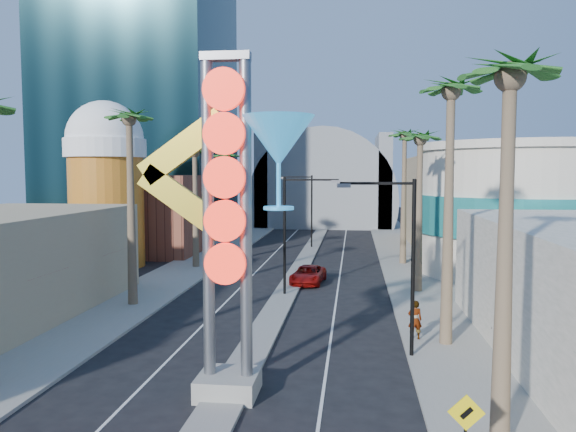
# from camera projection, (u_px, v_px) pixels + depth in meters

# --- Properties ---
(ground) EXTENTS (240.00, 240.00, 0.00)m
(ground) POSITION_uv_depth(u_px,v_px,m) (208.00, 432.00, 17.93)
(ground) COLOR black
(ground) RESTS_ON ground
(sidewalk_west) EXTENTS (5.00, 100.00, 0.15)m
(sidewalk_west) POSITION_uv_depth(u_px,v_px,m) (206.00, 258.00, 53.70)
(sidewalk_west) COLOR gray
(sidewalk_west) RESTS_ON ground
(sidewalk_east) EXTENTS (5.00, 100.00, 0.15)m
(sidewalk_east) POSITION_uv_depth(u_px,v_px,m) (407.00, 262.00, 51.47)
(sidewalk_east) COLOR gray
(sidewalk_east) RESTS_ON ground
(median) EXTENTS (1.60, 84.00, 0.15)m
(median) POSITION_uv_depth(u_px,v_px,m) (307.00, 256.00, 55.55)
(median) COLOR gray
(median) RESTS_ON ground
(hotel_tower) EXTENTS (20.00, 20.00, 50.00)m
(hotel_tower) POSITION_uv_depth(u_px,v_px,m) (142.00, 39.00, 70.07)
(hotel_tower) COLOR black
(hotel_tower) RESTS_ON ground
(brick_filler_west) EXTENTS (10.00, 10.00, 8.00)m
(brick_filler_west) POSITION_uv_depth(u_px,v_px,m) (151.00, 215.00, 57.12)
(brick_filler_west) COLOR brown
(brick_filler_west) RESTS_ON ground
(filler_east) EXTENTS (10.00, 20.00, 10.00)m
(filler_east) POSITION_uv_depth(u_px,v_px,m) (456.00, 202.00, 63.20)
(filler_east) COLOR tan
(filler_east) RESTS_ON ground
(beer_mug) EXTENTS (7.00, 7.00, 14.50)m
(beer_mug) POSITION_uv_depth(u_px,v_px,m) (106.00, 178.00, 49.02)
(beer_mug) COLOR #B07517
(beer_mug) RESTS_ON ground
(turquoise_building) EXTENTS (16.60, 16.60, 10.60)m
(turquoise_building) POSITION_uv_depth(u_px,v_px,m) (522.00, 210.00, 45.13)
(turquoise_building) COLOR #B5AF99
(turquoise_building) RESTS_ON ground
(canopy) EXTENTS (22.00, 16.00, 22.00)m
(canopy) POSITION_uv_depth(u_px,v_px,m) (325.00, 198.00, 88.89)
(canopy) COLOR slate
(canopy) RESTS_ON ground
(neon_sign) EXTENTS (6.53, 2.60, 12.55)m
(neon_sign) POSITION_uv_depth(u_px,v_px,m) (249.00, 199.00, 20.21)
(neon_sign) COLOR gray
(neon_sign) RESTS_ON ground
(ped_sign) EXTENTS (0.92, 0.12, 2.66)m
(ped_sign) POSITION_uv_depth(u_px,v_px,m) (466.00, 430.00, 13.92)
(ped_sign) COLOR black
(ped_sign) RESTS_ON sidewalk_east
(streetlight_0) EXTENTS (3.79, 0.25, 8.00)m
(streetlight_0) POSITION_uv_depth(u_px,v_px,m) (293.00, 224.00, 37.30)
(streetlight_0) COLOR black
(streetlight_0) RESTS_ON ground
(streetlight_1) EXTENTS (3.79, 0.25, 8.00)m
(streetlight_1) POSITION_uv_depth(u_px,v_px,m) (307.00, 204.00, 61.19)
(streetlight_1) COLOR black
(streetlight_1) RESTS_ON ground
(streetlight_2) EXTENTS (3.45, 0.25, 8.00)m
(streetlight_2) POSITION_uv_depth(u_px,v_px,m) (402.00, 251.00, 24.70)
(streetlight_2) COLOR black
(streetlight_2) RESTS_ON ground
(palm_1) EXTENTS (2.40, 2.40, 12.70)m
(palm_1) POSITION_uv_depth(u_px,v_px,m) (129.00, 130.00, 34.00)
(palm_1) COLOR brown
(palm_1) RESTS_ON ground
(palm_2) EXTENTS (2.40, 2.40, 11.20)m
(palm_2) POSITION_uv_depth(u_px,v_px,m) (195.00, 158.00, 47.96)
(palm_2) COLOR brown
(palm_2) RESTS_ON ground
(palm_3) EXTENTS (2.40, 2.40, 11.20)m
(palm_3) POSITION_uv_depth(u_px,v_px,m) (226.00, 161.00, 59.84)
(palm_3) COLOR brown
(palm_3) RESTS_ON ground
(palm_4) EXTENTS (2.40, 2.40, 12.20)m
(palm_4) POSITION_uv_depth(u_px,v_px,m) (510.00, 99.00, 16.08)
(palm_4) COLOR brown
(palm_4) RESTS_ON ground
(palm_5) EXTENTS (2.40, 2.40, 13.20)m
(palm_5) POSITION_uv_depth(u_px,v_px,m) (451.00, 108.00, 25.91)
(palm_5) COLOR brown
(palm_5) RESTS_ON ground
(palm_6) EXTENTS (2.40, 2.40, 11.70)m
(palm_6) POSITION_uv_depth(u_px,v_px,m) (420.00, 148.00, 37.90)
(palm_6) COLOR brown
(palm_6) RESTS_ON ground
(palm_7) EXTENTS (2.40, 2.40, 12.70)m
(palm_7) POSITION_uv_depth(u_px,v_px,m) (405.00, 144.00, 49.71)
(palm_7) COLOR brown
(palm_7) RESTS_ON ground
(red_pickup) EXTENTS (2.66, 4.95, 1.32)m
(red_pickup) POSITION_uv_depth(u_px,v_px,m) (308.00, 275.00, 41.87)
(red_pickup) COLOR #9C0E0C
(red_pickup) RESTS_ON ground
(pedestrian_a) EXTENTS (0.75, 0.54, 1.91)m
(pedestrian_a) POSITION_uv_depth(u_px,v_px,m) (415.00, 320.00, 27.36)
(pedestrian_a) COLOR gray
(pedestrian_a) RESTS_ON sidewalk_east
(pedestrian_b) EXTENTS (0.90, 0.74, 1.68)m
(pedestrian_b) POSITION_uv_depth(u_px,v_px,m) (500.00, 330.00, 25.92)
(pedestrian_b) COLOR gray
(pedestrian_b) RESTS_ON sidewalk_east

